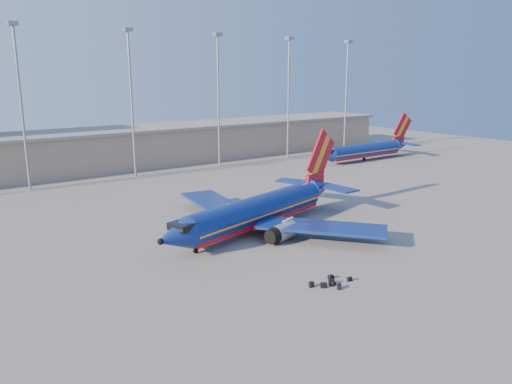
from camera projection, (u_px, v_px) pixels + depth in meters
ground at (309, 226)px, 67.55m from camera, size 220.00×220.00×0.00m
terminal_building at (174, 143)px, 117.66m from camera, size 122.00×16.00×8.50m
light_mast_row at (177, 87)px, 102.33m from camera, size 101.60×1.60×28.65m
aircraft_main at (261, 210)px, 65.97m from camera, size 35.08×33.31×12.10m
aircraft_second at (367, 150)px, 118.88m from camera, size 31.76×12.39×10.76m
luggage_pile at (330, 283)px, 48.74m from camera, size 4.58×2.75×0.53m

